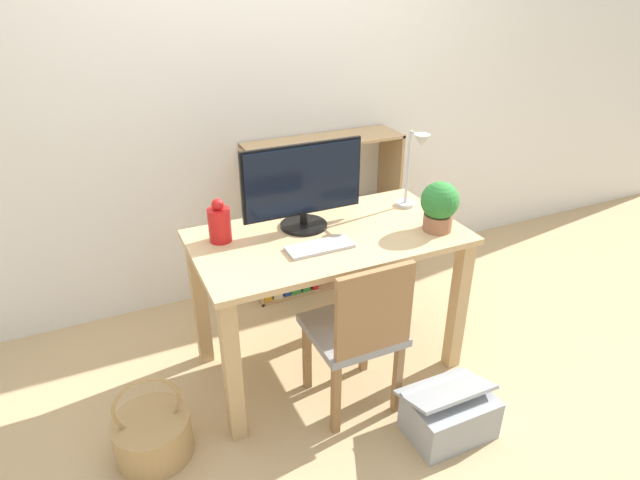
# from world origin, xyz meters

# --- Properties ---
(ground_plane) EXTENTS (10.00, 10.00, 0.00)m
(ground_plane) POSITION_xyz_m (0.00, 0.00, 0.00)
(ground_plane) COLOR tan
(wall_back) EXTENTS (8.00, 0.05, 2.60)m
(wall_back) POSITION_xyz_m (0.00, 0.95, 1.30)
(wall_back) COLOR silver
(wall_back) RESTS_ON ground_plane
(desk) EXTENTS (1.30, 0.70, 0.77)m
(desk) POSITION_xyz_m (0.00, 0.00, 0.62)
(desk) COLOR tan
(desk) RESTS_ON ground_plane
(monitor) EXTENTS (0.61, 0.23, 0.42)m
(monitor) POSITION_xyz_m (-0.07, 0.13, 1.00)
(monitor) COLOR black
(monitor) RESTS_ON desk
(keyboard) EXTENTS (0.31, 0.12, 0.02)m
(keyboard) POSITION_xyz_m (-0.10, -0.11, 0.78)
(keyboard) COLOR #B2B2B7
(keyboard) RESTS_ON desk
(vase) EXTENTS (0.11, 0.11, 0.21)m
(vase) POSITION_xyz_m (-0.49, 0.15, 0.86)
(vase) COLOR red
(vase) RESTS_ON desk
(desk_lamp) EXTENTS (0.10, 0.19, 0.42)m
(desk_lamp) POSITION_xyz_m (0.52, 0.08, 1.03)
(desk_lamp) COLOR #B7B7BC
(desk_lamp) RESTS_ON desk
(potted_plant) EXTENTS (0.18, 0.18, 0.25)m
(potted_plant) POSITION_xyz_m (0.50, -0.17, 0.90)
(potted_plant) COLOR #9E6647
(potted_plant) RESTS_ON desk
(chair) EXTENTS (0.40, 0.40, 0.84)m
(chair) POSITION_xyz_m (-0.02, -0.36, 0.46)
(chair) COLOR gray
(chair) RESTS_ON ground_plane
(bookshelf) EXTENTS (0.99, 0.28, 0.99)m
(bookshelf) POSITION_xyz_m (0.15, 0.77, 0.42)
(bookshelf) COLOR tan
(bookshelf) RESTS_ON ground_plane
(basket) EXTENTS (0.33, 0.33, 0.42)m
(basket) POSITION_xyz_m (-0.96, -0.24, 0.11)
(basket) COLOR tan
(basket) RESTS_ON ground_plane
(storage_box) EXTENTS (0.39, 0.31, 0.26)m
(storage_box) POSITION_xyz_m (0.29, -0.68, 0.11)
(storage_box) COLOR #999EA3
(storage_box) RESTS_ON ground_plane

